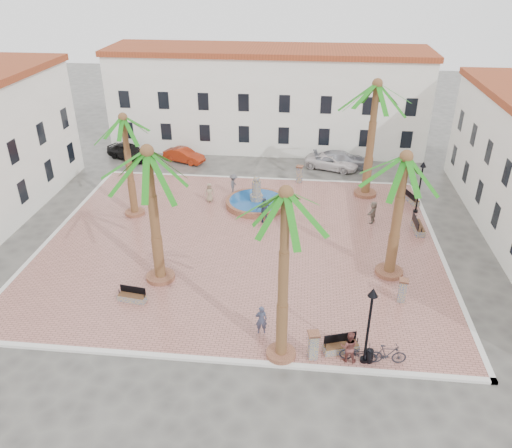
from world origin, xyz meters
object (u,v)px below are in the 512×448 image
object	(u,v)px
bollard_n	(299,174)
car_black	(129,151)
cyclist_a	(261,320)
palm_e	(404,172)
pedestrian_east	(373,212)
palm_nw	(124,129)
bench_ne	(412,200)
bench_se	(341,347)
bollard_se	(313,345)
bollard_e	(402,290)
pedestrian_fountain_b	(264,210)
lamppost_e	(421,178)
pedestrian_north	(234,184)
bench_e	(418,227)
car_silver	(341,159)
palm_sw	(149,167)
palm_s	(285,212)
pedestrian_fountain_a	(210,193)
palm_ne	(376,97)
fountain	(256,201)
car_white	(332,162)
lamppost_s	(370,313)
bicycle_b	(388,354)
bicycle_a	(359,353)
bench_s	(132,297)
cyclist_b	(349,347)
litter_bin	(369,356)
car_red	(184,155)

from	to	relation	value
bollard_n	car_black	distance (m)	16.76
cyclist_a	car_black	xyz separation A→B (m)	(-14.83, 23.55, -0.21)
palm_e	pedestrian_east	xyz separation A→B (m)	(-0.37, 6.56, -5.78)
palm_nw	bench_ne	distance (m)	22.10
bench_se	bollard_se	size ratio (longest dim) A/B	1.21
bollard_e	pedestrian_fountain_b	world-z (taller)	pedestrian_fountain_b
lamppost_e	pedestrian_fountain_b	world-z (taller)	lamppost_e
bollard_n	pedestrian_north	size ratio (longest dim) A/B	0.85
bench_e	cyclist_a	bearing A→B (deg)	138.00
cyclist_a	car_silver	size ratio (longest dim) A/B	0.32
palm_sw	palm_s	world-z (taller)	palm_s
palm_nw	pedestrian_fountain_a	world-z (taller)	palm_nw
palm_ne	car_black	distance (m)	23.52
fountain	car_black	distance (m)	15.87
car_white	lamppost_s	bearing A→B (deg)	-161.18
lamppost_e	bollard_n	xyz separation A→B (m)	(-8.82, 4.61, -1.96)
palm_sw	bollard_n	xyz separation A→B (m)	(7.78, 15.09, -6.31)
palm_nw	bicycle_b	bearing A→B (deg)	-39.49
palm_ne	bicycle_b	bearing A→B (deg)	-91.86
palm_s	car_silver	bearing A→B (deg)	81.00
palm_nw	pedestrian_fountain_b	size ratio (longest dim) A/B	4.10
bicycle_a	bench_s	bearing A→B (deg)	78.96
cyclist_b	pedestrian_east	world-z (taller)	cyclist_b
bench_s	bicycle_b	distance (m)	13.89
bench_e	car_white	size ratio (longest dim) A/B	0.42
palm_sw	bicycle_b	xyz separation A→B (m)	(12.49, -5.71, -6.55)
bollard_se	pedestrian_east	xyz separation A→B (m)	(4.18, 14.22, 0.04)
palm_e	bicycle_b	bearing A→B (deg)	-98.04
pedestrian_fountain_b	pedestrian_east	xyz separation A→B (m)	(7.74, 0.71, -0.11)
bench_s	pedestrian_fountain_a	world-z (taller)	pedestrian_fountain_a
palm_sw	lamppost_e	size ratio (longest dim) A/B	2.08
bench_se	bollard_e	size ratio (longest dim) A/B	1.28
palm_e	lamppost_e	world-z (taller)	palm_e
pedestrian_east	car_silver	size ratio (longest dim) A/B	0.32
bench_e	bicycle_b	size ratio (longest dim) A/B	1.11
palm_ne	car_white	distance (m)	9.59
lamppost_e	litter_bin	size ratio (longest dim) A/B	5.77
bollard_se	lamppost_s	bearing A→B (deg)	0.00
bicycle_a	pedestrian_fountain_b	size ratio (longest dim) A/B	0.96
bench_s	bench_e	world-z (taller)	bench_e
bench_e	pedestrian_fountain_a	world-z (taller)	pedestrian_fountain_a
car_red	car_white	xyz separation A→B (m)	(13.68, -0.23, 0.01)
cyclist_b	car_silver	size ratio (longest dim) A/B	0.33
palm_nw	car_black	distance (m)	13.45
cyclist_b	pedestrian_fountain_b	bearing A→B (deg)	-63.99
pedestrian_east	car_white	world-z (taller)	pedestrian_east
pedestrian_east	car_white	distance (m)	10.73
cyclist_a	bench_e	bearing A→B (deg)	-139.95
palm_ne	car_red	bearing A→B (deg)	159.90
car_silver	palm_s	bearing A→B (deg)	166.03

